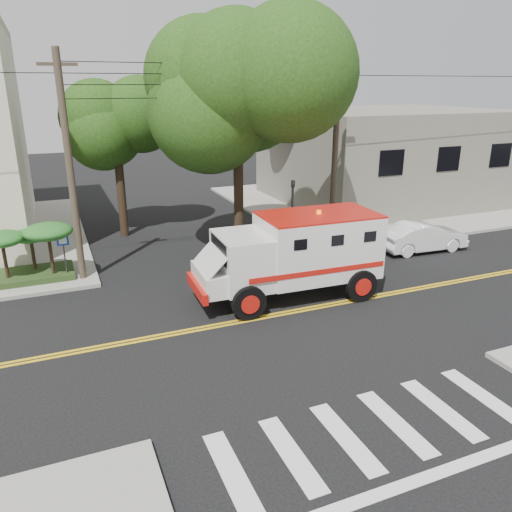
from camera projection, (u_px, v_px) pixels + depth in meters
name	position (u px, v px, depth m)	size (l,w,h in m)	color
ground	(265.00, 317.00, 17.46)	(100.00, 100.00, 0.00)	black
sidewalk_ne	(367.00, 202.00, 34.12)	(17.00, 17.00, 0.15)	gray
building_right	(384.00, 155.00, 34.09)	(14.00, 12.00, 6.00)	slate
utility_pole_left	(70.00, 172.00, 19.20)	(0.28, 0.28, 9.00)	#382D23
utility_pole_right	(335.00, 156.00, 23.69)	(0.28, 0.28, 9.00)	#382D23
tree_main	(249.00, 97.00, 21.23)	(6.08, 5.70, 9.85)	black
tree_left	(122.00, 126.00, 24.91)	(4.48, 4.20, 7.70)	black
tree_right	(293.00, 110.00, 32.44)	(4.80, 4.50, 8.20)	black
traffic_signal	(292.00, 210.00, 23.00)	(0.15, 0.18, 3.60)	#3F3F42
accessibility_sign	(64.00, 250.00, 20.15)	(0.45, 0.10, 2.02)	#3F3F42
palm_planter	(30.00, 244.00, 20.01)	(3.52, 2.63, 2.36)	#1E3314
armored_truck	(296.00, 251.00, 18.61)	(7.07, 3.05, 3.18)	silver
parked_sedan	(423.00, 237.00, 24.17)	(1.52, 4.35, 1.43)	silver
pedestrian_a	(343.00, 228.00, 24.29)	(0.67, 0.44, 1.84)	gray
pedestrian_b	(334.00, 231.00, 24.12)	(0.83, 0.65, 1.70)	gray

